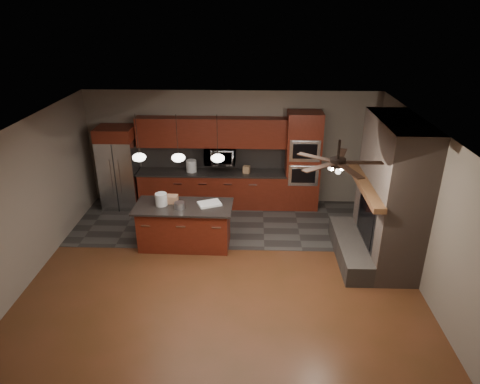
{
  "coord_description": "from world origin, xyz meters",
  "views": [
    {
      "loc": [
        0.52,
        -6.92,
        4.68
      ],
      "look_at": [
        0.28,
        0.6,
        1.31
      ],
      "focal_mm": 32.0,
      "sensor_mm": 36.0,
      "label": 1
    }
  ],
  "objects_px": {
    "refrigerator": "(119,168)",
    "kitchen_island": "(185,226)",
    "microwave": "(220,155)",
    "paint_can": "(179,205)",
    "counter_bucket": "(191,166)",
    "white_bucket": "(161,199)",
    "counter_box": "(247,169)",
    "cardboard_box": "(172,199)",
    "oven_tower": "(303,161)",
    "paint_tray": "(209,204)"
  },
  "relations": [
    {
      "from": "refrigerator",
      "to": "paint_tray",
      "type": "distance_m",
      "value": 2.96
    },
    {
      "from": "refrigerator",
      "to": "counter_bucket",
      "type": "relative_size",
      "value": 7.12
    },
    {
      "from": "paint_tray",
      "to": "counter_bucket",
      "type": "height_order",
      "value": "counter_bucket"
    },
    {
      "from": "oven_tower",
      "to": "cardboard_box",
      "type": "bearing_deg",
      "value": -147.58
    },
    {
      "from": "oven_tower",
      "to": "paint_tray",
      "type": "xyz_separation_m",
      "value": [
        -2.05,
        -1.87,
        -0.25
      ]
    },
    {
      "from": "kitchen_island",
      "to": "white_bucket",
      "type": "height_order",
      "value": "white_bucket"
    },
    {
      "from": "microwave",
      "to": "kitchen_island",
      "type": "height_order",
      "value": "microwave"
    },
    {
      "from": "oven_tower",
      "to": "microwave",
      "type": "height_order",
      "value": "oven_tower"
    },
    {
      "from": "paint_can",
      "to": "counter_bucket",
      "type": "distance_m",
      "value": 2.07
    },
    {
      "from": "paint_can",
      "to": "counter_bucket",
      "type": "relative_size",
      "value": 0.71
    },
    {
      "from": "white_bucket",
      "to": "counter_bucket",
      "type": "distance_m",
      "value": 1.96
    },
    {
      "from": "refrigerator",
      "to": "kitchen_island",
      "type": "height_order",
      "value": "refrigerator"
    },
    {
      "from": "oven_tower",
      "to": "kitchen_island",
      "type": "height_order",
      "value": "oven_tower"
    },
    {
      "from": "refrigerator",
      "to": "counter_bucket",
      "type": "distance_m",
      "value": 1.74
    },
    {
      "from": "refrigerator",
      "to": "counter_box",
      "type": "relative_size",
      "value": 11.53
    },
    {
      "from": "white_bucket",
      "to": "cardboard_box",
      "type": "xyz_separation_m",
      "value": [
        0.18,
        0.12,
        -0.05
      ]
    },
    {
      "from": "oven_tower",
      "to": "paint_tray",
      "type": "height_order",
      "value": "oven_tower"
    },
    {
      "from": "cardboard_box",
      "to": "counter_bucket",
      "type": "relative_size",
      "value": 0.88
    },
    {
      "from": "microwave",
      "to": "counter_bucket",
      "type": "height_order",
      "value": "microwave"
    },
    {
      "from": "counter_box",
      "to": "paint_can",
      "type": "bearing_deg",
      "value": -109.77
    },
    {
      "from": "cardboard_box",
      "to": "counter_box",
      "type": "xyz_separation_m",
      "value": [
        1.49,
        1.75,
        -0.01
      ]
    },
    {
      "from": "kitchen_island",
      "to": "white_bucket",
      "type": "bearing_deg",
      "value": 179.29
    },
    {
      "from": "refrigerator",
      "to": "kitchen_island",
      "type": "xyz_separation_m",
      "value": [
        1.84,
        -1.86,
        -0.54
      ]
    },
    {
      "from": "microwave",
      "to": "paint_tray",
      "type": "height_order",
      "value": "microwave"
    },
    {
      "from": "oven_tower",
      "to": "microwave",
      "type": "relative_size",
      "value": 3.25
    },
    {
      "from": "microwave",
      "to": "counter_bucket",
      "type": "xyz_separation_m",
      "value": [
        -0.69,
        -0.05,
        -0.26
      ]
    },
    {
      "from": "counter_bucket",
      "to": "counter_box",
      "type": "xyz_separation_m",
      "value": [
        1.33,
        -0.05,
        -0.05
      ]
    },
    {
      "from": "counter_bucket",
      "to": "white_bucket",
      "type": "bearing_deg",
      "value": -100.08
    },
    {
      "from": "kitchen_island",
      "to": "paint_can",
      "type": "relative_size",
      "value": 9.92
    },
    {
      "from": "oven_tower",
      "to": "white_bucket",
      "type": "distance_m",
      "value": 3.57
    },
    {
      "from": "kitchen_island",
      "to": "counter_box",
      "type": "relative_size",
      "value": 11.4
    },
    {
      "from": "oven_tower",
      "to": "cardboard_box",
      "type": "distance_m",
      "value": 3.36
    },
    {
      "from": "cardboard_box",
      "to": "counter_bucket",
      "type": "height_order",
      "value": "counter_bucket"
    },
    {
      "from": "microwave",
      "to": "counter_box",
      "type": "xyz_separation_m",
      "value": [
        0.64,
        -0.1,
        -0.31
      ]
    },
    {
      "from": "paint_tray",
      "to": "cardboard_box",
      "type": "bearing_deg",
      "value": 151.86
    },
    {
      "from": "paint_can",
      "to": "counter_bucket",
      "type": "height_order",
      "value": "counter_bucket"
    },
    {
      "from": "cardboard_box",
      "to": "counter_bucket",
      "type": "distance_m",
      "value": 1.81
    },
    {
      "from": "counter_bucket",
      "to": "counter_box",
      "type": "bearing_deg",
      "value": -2.15
    },
    {
      "from": "oven_tower",
      "to": "counter_bucket",
      "type": "xyz_separation_m",
      "value": [
        -2.67,
        0.01,
        -0.15
      ]
    },
    {
      "from": "paint_can",
      "to": "counter_box",
      "type": "distance_m",
      "value": 2.4
    },
    {
      "from": "white_bucket",
      "to": "cardboard_box",
      "type": "distance_m",
      "value": 0.23
    },
    {
      "from": "refrigerator",
      "to": "cardboard_box",
      "type": "height_order",
      "value": "refrigerator"
    },
    {
      "from": "kitchen_island",
      "to": "paint_tray",
      "type": "distance_m",
      "value": 0.71
    },
    {
      "from": "kitchen_island",
      "to": "counter_box",
      "type": "bearing_deg",
      "value": 58.09
    },
    {
      "from": "oven_tower",
      "to": "paint_can",
      "type": "xyz_separation_m",
      "value": [
        -2.63,
        -2.06,
        -0.2
      ]
    },
    {
      "from": "cardboard_box",
      "to": "white_bucket",
      "type": "bearing_deg",
      "value": -144.46
    },
    {
      "from": "cardboard_box",
      "to": "counter_box",
      "type": "bearing_deg",
      "value": 51.54
    },
    {
      "from": "paint_tray",
      "to": "cardboard_box",
      "type": "xyz_separation_m",
      "value": [
        -0.78,
        0.07,
        0.06
      ]
    },
    {
      "from": "refrigerator",
      "to": "paint_tray",
      "type": "bearing_deg",
      "value": -37.23
    },
    {
      "from": "microwave",
      "to": "paint_can",
      "type": "xyz_separation_m",
      "value": [
        -0.65,
        -2.12,
        -0.31
      ]
    }
  ]
}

